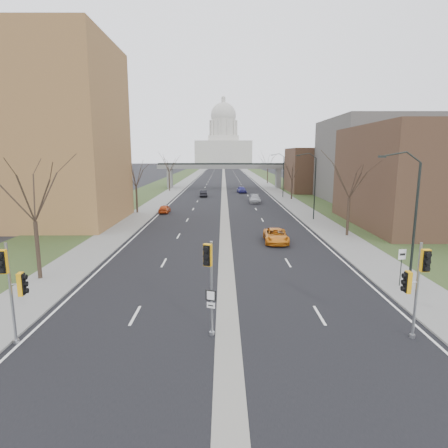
{
  "coord_description": "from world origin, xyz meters",
  "views": [
    {
      "loc": [
        -0.22,
        -17.0,
        8.6
      ],
      "look_at": [
        -0.16,
        10.27,
        3.52
      ],
      "focal_mm": 30.0,
      "sensor_mm": 36.0,
      "label": 1
    }
  ],
  "objects_px": {
    "signal_pole_left": "(12,280)",
    "car_right_near": "(276,236)",
    "signal_pole_median": "(209,272)",
    "car_right_mid": "(255,199)",
    "car_left_near": "(165,209)",
    "car_right_far": "(242,190)",
    "car_left_far": "(203,193)",
    "signal_pole_right": "(416,278)",
    "speed_limit_sign": "(401,261)"
  },
  "relations": [
    {
      "from": "car_left_far",
      "to": "car_right_far",
      "type": "xyz_separation_m",
      "value": [
        8.29,
        7.78,
        0.05
      ]
    },
    {
      "from": "signal_pole_right",
      "to": "car_right_far",
      "type": "height_order",
      "value": "signal_pole_right"
    },
    {
      "from": "signal_pole_median",
      "to": "speed_limit_sign",
      "type": "height_order",
      "value": "signal_pole_median"
    },
    {
      "from": "signal_pole_median",
      "to": "car_left_far",
      "type": "distance_m",
      "value": 60.66
    },
    {
      "from": "car_left_far",
      "to": "signal_pole_right",
      "type": "bearing_deg",
      "value": 97.17
    },
    {
      "from": "speed_limit_sign",
      "to": "car_left_near",
      "type": "distance_m",
      "value": 37.9
    },
    {
      "from": "car_right_mid",
      "to": "car_right_near",
      "type": "bearing_deg",
      "value": -88.23
    },
    {
      "from": "car_right_near",
      "to": "car_left_far",
      "type": "bearing_deg",
      "value": 105.16
    },
    {
      "from": "signal_pole_left",
      "to": "car_right_far",
      "type": "distance_m",
      "value": 70.34
    },
    {
      "from": "signal_pole_right",
      "to": "car_right_mid",
      "type": "bearing_deg",
      "value": 93.09
    },
    {
      "from": "signal_pole_left",
      "to": "signal_pole_median",
      "type": "bearing_deg",
      "value": -2.34
    },
    {
      "from": "speed_limit_sign",
      "to": "car_left_far",
      "type": "distance_m",
      "value": 55.94
    },
    {
      "from": "signal_pole_median",
      "to": "car_right_mid",
      "type": "distance_m",
      "value": 51.16
    },
    {
      "from": "signal_pole_right",
      "to": "car_right_far",
      "type": "bearing_deg",
      "value": 93.49
    },
    {
      "from": "signal_pole_median",
      "to": "car_left_near",
      "type": "height_order",
      "value": "signal_pole_median"
    },
    {
      "from": "signal_pole_median",
      "to": "speed_limit_sign",
      "type": "xyz_separation_m",
      "value": [
        12.22,
        6.83,
        -1.43
      ]
    },
    {
      "from": "car_right_near",
      "to": "car_right_far",
      "type": "relative_size",
      "value": 1.12
    },
    {
      "from": "speed_limit_sign",
      "to": "car_right_mid",
      "type": "relative_size",
      "value": 0.51
    },
    {
      "from": "car_right_near",
      "to": "car_left_near",
      "type": "bearing_deg",
      "value": 128.41
    },
    {
      "from": "signal_pole_median",
      "to": "signal_pole_right",
      "type": "height_order",
      "value": "signal_pole_right"
    },
    {
      "from": "car_left_near",
      "to": "signal_pole_left",
      "type": "bearing_deg",
      "value": 89.73
    },
    {
      "from": "car_right_far",
      "to": "car_left_far",
      "type": "bearing_deg",
      "value": -143.34
    },
    {
      "from": "signal_pole_median",
      "to": "car_right_mid",
      "type": "xyz_separation_m",
      "value": [
        6.37,
        50.69,
        -2.54
      ]
    },
    {
      "from": "signal_pole_right",
      "to": "car_left_far",
      "type": "relative_size",
      "value": 1.1
    },
    {
      "from": "signal_pole_left",
      "to": "speed_limit_sign",
      "type": "xyz_separation_m",
      "value": [
        20.97,
        7.52,
        -1.32
      ]
    },
    {
      "from": "speed_limit_sign",
      "to": "car_left_near",
      "type": "height_order",
      "value": "speed_limit_sign"
    },
    {
      "from": "signal_pole_left",
      "to": "signal_pole_right",
      "type": "height_order",
      "value": "signal_pole_left"
    },
    {
      "from": "signal_pole_right",
      "to": "car_left_near",
      "type": "distance_m",
      "value": 42.86
    },
    {
      "from": "signal_pole_median",
      "to": "car_left_near",
      "type": "bearing_deg",
      "value": 121.96
    },
    {
      "from": "signal_pole_right",
      "to": "car_left_near",
      "type": "xyz_separation_m",
      "value": [
        -17.61,
        39.0,
        -2.44
      ]
    },
    {
      "from": "signal_pole_left",
      "to": "signal_pole_median",
      "type": "distance_m",
      "value": 8.77
    },
    {
      "from": "speed_limit_sign",
      "to": "signal_pole_right",
      "type": "bearing_deg",
      "value": -121.67
    },
    {
      "from": "car_left_near",
      "to": "car_right_far",
      "type": "height_order",
      "value": "car_right_far"
    },
    {
      "from": "car_right_near",
      "to": "car_right_far",
      "type": "height_order",
      "value": "car_right_far"
    },
    {
      "from": "car_right_mid",
      "to": "signal_pole_left",
      "type": "bearing_deg",
      "value": -103.68
    },
    {
      "from": "signal_pole_left",
      "to": "signal_pole_right",
      "type": "relative_size",
      "value": 1.03
    },
    {
      "from": "car_right_mid",
      "to": "car_right_far",
      "type": "relative_size",
      "value": 1.11
    },
    {
      "from": "signal_pole_median",
      "to": "car_left_far",
      "type": "bearing_deg",
      "value": 113.4
    },
    {
      "from": "speed_limit_sign",
      "to": "car_right_far",
      "type": "height_order",
      "value": "speed_limit_sign"
    },
    {
      "from": "signal_pole_median",
      "to": "car_left_far",
      "type": "height_order",
      "value": "signal_pole_median"
    },
    {
      "from": "signal_pole_left",
      "to": "car_right_mid",
      "type": "bearing_deg",
      "value": 66.74
    },
    {
      "from": "car_left_near",
      "to": "car_right_near",
      "type": "distance_m",
      "value": 23.75
    },
    {
      "from": "signal_pole_left",
      "to": "car_right_mid",
      "type": "relative_size",
      "value": 0.98
    },
    {
      "from": "signal_pole_left",
      "to": "car_right_near",
      "type": "relative_size",
      "value": 0.97
    },
    {
      "from": "car_left_near",
      "to": "car_left_far",
      "type": "relative_size",
      "value": 0.86
    },
    {
      "from": "speed_limit_sign",
      "to": "car_left_far",
      "type": "bearing_deg",
      "value": 95.87
    },
    {
      "from": "signal_pole_median",
      "to": "car_right_near",
      "type": "relative_size",
      "value": 0.95
    },
    {
      "from": "signal_pole_median",
      "to": "car_right_mid",
      "type": "bearing_deg",
      "value": 102.96
    },
    {
      "from": "signal_pole_right",
      "to": "car_right_near",
      "type": "bearing_deg",
      "value": 99.95
    },
    {
      "from": "signal_pole_right",
      "to": "car_right_mid",
      "type": "xyz_separation_m",
      "value": [
        -3.11,
        50.92,
        -2.35
      ]
    }
  ]
}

